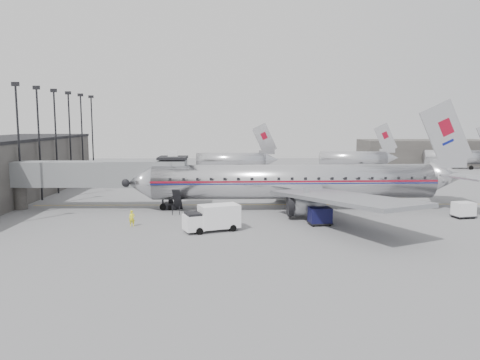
% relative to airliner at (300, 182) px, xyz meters
% --- Properties ---
extents(ground, '(160.00, 160.00, 0.00)m').
position_rel_airliner_xyz_m(ground, '(-6.45, -3.02, -3.36)').
color(ground, slate).
rests_on(ground, ground).
extents(hangar, '(30.00, 12.00, 6.00)m').
position_rel_airliner_xyz_m(hangar, '(38.55, 56.98, -0.36)').
color(hangar, '#3C3836').
rests_on(hangar, ground).
extents(apron_line, '(60.00, 0.15, 0.01)m').
position_rel_airliner_xyz_m(apron_line, '(-3.45, 2.98, -3.36)').
color(apron_line, gold).
rests_on(apron_line, ground).
extents(jet_bridge, '(21.00, 6.20, 7.10)m').
position_rel_airliner_xyz_m(jet_bridge, '(-23.11, 0.65, 0.82)').
color(jet_bridge, slate).
rests_on(jet_bridge, ground).
extents(floodlight_masts, '(0.90, 42.25, 15.25)m').
position_rel_airliner_xyz_m(floodlight_masts, '(-33.95, 9.98, 5.00)').
color(floodlight_masts, black).
rests_on(floodlight_masts, ground).
extents(distant_aircraft_near, '(16.39, 3.20, 10.26)m').
position_rel_airliner_xyz_m(distant_aircraft_near, '(-8.24, 38.98, -0.63)').
color(distant_aircraft_near, silver).
rests_on(distant_aircraft_near, ground).
extents(distant_aircraft_mid, '(16.39, 3.20, 10.26)m').
position_rel_airliner_xyz_m(distant_aircraft_mid, '(17.76, 42.98, -0.63)').
color(distant_aircraft_mid, silver).
rests_on(distant_aircraft_mid, ground).
extents(distant_aircraft_far, '(16.39, 3.20, 10.26)m').
position_rel_airliner_xyz_m(distant_aircraft_far, '(41.76, 46.98, -0.63)').
color(distant_aircraft_far, silver).
rests_on(distant_aircraft_far, ground).
extents(airliner, '(42.25, 39.14, 13.36)m').
position_rel_airliner_xyz_m(airliner, '(0.00, 0.00, 0.00)').
color(airliner, silver).
rests_on(airliner, ground).
extents(service_van, '(5.79, 3.90, 2.54)m').
position_rel_airliner_xyz_m(service_van, '(-10.17, -11.23, -2.02)').
color(service_van, white).
rests_on(service_van, ground).
extents(baggage_cart_navy, '(2.50, 2.02, 1.81)m').
position_rel_airliner_xyz_m(baggage_cart_navy, '(0.81, -8.76, -2.40)').
color(baggage_cart_navy, black).
rests_on(baggage_cart_navy, ground).
extents(baggage_cart_white, '(2.53, 2.12, 1.75)m').
position_rel_airliner_xyz_m(baggage_cart_white, '(17.37, -5.49, -2.43)').
color(baggage_cart_white, white).
rests_on(baggage_cart_white, ground).
extents(ramp_worker, '(0.64, 0.46, 1.63)m').
position_rel_airliner_xyz_m(ramp_worker, '(-18.45, -9.02, -2.54)').
color(ramp_worker, yellow).
rests_on(ramp_worker, ground).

